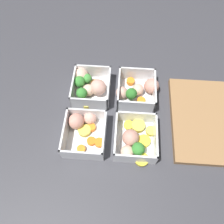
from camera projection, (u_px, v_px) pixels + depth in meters
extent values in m
plane|color=#38383D|center=(112.00, 115.00, 0.67)|extent=(4.00, 4.00, 0.00)
cube|color=white|center=(92.00, 92.00, 0.71)|extent=(0.13, 0.12, 0.00)
cube|color=white|center=(74.00, 86.00, 0.69)|extent=(0.13, 0.01, 0.06)
cube|color=white|center=(109.00, 88.00, 0.69)|extent=(0.13, 0.01, 0.06)
cube|color=white|center=(94.00, 72.00, 0.72)|extent=(0.01, 0.12, 0.06)
cube|color=white|center=(89.00, 104.00, 0.66)|extent=(0.00, 0.12, 0.06)
cylinder|color=orange|center=(95.00, 84.00, 0.72)|extent=(0.04, 0.04, 0.01)
cylinder|color=#49883F|center=(83.00, 97.00, 0.69)|extent=(0.01, 0.01, 0.02)
sphere|color=#388433|center=(82.00, 93.00, 0.67)|extent=(0.03, 0.03, 0.03)
cylinder|color=#DBC647|center=(87.00, 104.00, 0.68)|extent=(0.04, 0.04, 0.02)
cylinder|color=#519448|center=(88.00, 82.00, 0.72)|extent=(0.01, 0.01, 0.01)
sphere|color=#42933D|center=(87.00, 78.00, 0.71)|extent=(0.03, 0.03, 0.03)
sphere|color=#D19E8C|center=(98.00, 87.00, 0.69)|extent=(0.07, 0.07, 0.05)
cylinder|color=#49883F|center=(80.00, 86.00, 0.71)|extent=(0.01, 0.01, 0.02)
sphere|color=#388433|center=(80.00, 82.00, 0.69)|extent=(0.04, 0.04, 0.04)
sphere|color=beige|center=(88.00, 90.00, 0.69)|extent=(0.05, 0.05, 0.04)
sphere|color=beige|center=(81.00, 75.00, 0.71)|extent=(0.06, 0.06, 0.05)
cube|color=white|center=(86.00, 137.00, 0.64)|extent=(0.13, 0.12, 0.00)
cube|color=white|center=(65.00, 133.00, 0.61)|extent=(0.13, 0.01, 0.06)
cube|color=white|center=(104.00, 135.00, 0.61)|extent=(0.13, 0.01, 0.06)
cube|color=white|center=(88.00, 114.00, 0.64)|extent=(0.00, 0.12, 0.06)
cube|color=white|center=(82.00, 156.00, 0.58)|extent=(0.01, 0.12, 0.06)
cylinder|color=orange|center=(91.00, 128.00, 0.64)|extent=(0.03, 0.03, 0.01)
cylinder|color=orange|center=(81.00, 149.00, 0.61)|extent=(0.03, 0.03, 0.01)
cylinder|color=orange|center=(91.00, 141.00, 0.62)|extent=(0.03, 0.03, 0.01)
cylinder|color=orange|center=(99.00, 143.00, 0.62)|extent=(0.04, 0.04, 0.01)
cylinder|color=#DBC647|center=(84.00, 131.00, 0.64)|extent=(0.05, 0.05, 0.01)
sphere|color=tan|center=(76.00, 121.00, 0.63)|extent=(0.06, 0.06, 0.05)
sphere|color=#D19E8C|center=(90.00, 118.00, 0.64)|extent=(0.05, 0.05, 0.04)
cube|color=white|center=(136.00, 94.00, 0.71)|extent=(0.13, 0.12, 0.00)
cube|color=white|center=(119.00, 89.00, 0.69)|extent=(0.13, 0.01, 0.06)
cube|color=white|center=(154.00, 91.00, 0.68)|extent=(0.13, 0.01, 0.06)
cube|color=white|center=(137.00, 74.00, 0.72)|extent=(0.01, 0.12, 0.06)
cube|color=white|center=(136.00, 107.00, 0.65)|extent=(0.00, 0.12, 0.06)
cylinder|color=#407A37|center=(131.00, 97.00, 0.69)|extent=(0.01, 0.01, 0.02)
sphere|color=#2D7228|center=(131.00, 94.00, 0.67)|extent=(0.04, 0.04, 0.04)
cylinder|color=orange|center=(131.00, 81.00, 0.72)|extent=(0.04, 0.04, 0.01)
sphere|color=#D19E8C|center=(122.00, 93.00, 0.69)|extent=(0.05, 0.05, 0.04)
cylinder|color=orange|center=(141.00, 101.00, 0.69)|extent=(0.04, 0.04, 0.01)
sphere|color=tan|center=(151.00, 86.00, 0.69)|extent=(0.05, 0.05, 0.05)
sphere|color=beige|center=(138.00, 89.00, 0.69)|extent=(0.04, 0.04, 0.04)
cube|color=white|center=(135.00, 141.00, 0.63)|extent=(0.13, 0.12, 0.00)
cube|color=white|center=(116.00, 136.00, 0.61)|extent=(0.13, 0.01, 0.06)
cube|color=white|center=(155.00, 139.00, 0.61)|extent=(0.13, 0.01, 0.06)
cube|color=white|center=(136.00, 117.00, 0.64)|extent=(0.00, 0.12, 0.06)
cube|color=white|center=(135.00, 159.00, 0.58)|extent=(0.01, 0.12, 0.06)
sphere|color=tan|center=(131.00, 138.00, 0.61)|extent=(0.06, 0.06, 0.05)
cylinder|color=yellow|center=(128.00, 125.00, 0.65)|extent=(0.04, 0.04, 0.01)
cylinder|color=yellow|center=(144.00, 141.00, 0.62)|extent=(0.05, 0.05, 0.01)
sphere|color=beige|center=(127.00, 152.00, 0.59)|extent=(0.05, 0.05, 0.04)
cylinder|color=#DBC647|center=(138.00, 126.00, 0.64)|extent=(0.04, 0.04, 0.02)
cylinder|color=#49883F|center=(137.00, 151.00, 0.61)|extent=(0.01, 0.01, 0.02)
sphere|color=#388433|center=(138.00, 149.00, 0.59)|extent=(0.04, 0.04, 0.04)
cylinder|color=yellow|center=(142.00, 159.00, 0.60)|extent=(0.05, 0.05, 0.01)
cylinder|color=#DBC647|center=(151.00, 131.00, 0.64)|extent=(0.03, 0.03, 0.01)
cube|color=olive|center=(202.00, 121.00, 0.65)|extent=(0.28, 0.18, 0.02)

